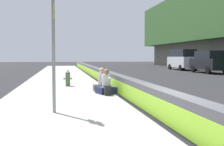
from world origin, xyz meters
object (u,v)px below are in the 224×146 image
at_px(backpack, 107,90).
at_px(parked_car_fourth, 209,62).
at_px(fire_hydrant, 68,78).
at_px(seated_person_foreground, 106,86).
at_px(seated_person_middle, 102,84).
at_px(parked_car_midline, 182,59).
at_px(route_sign_post, 54,38).

xyz_separation_m(backpack, parked_car_fourth, (14.91, -12.95, 0.85)).
xyz_separation_m(fire_hydrant, seated_person_foreground, (-3.29, -1.54, -0.12)).
bearing_deg(seated_person_foreground, fire_hydrant, 25.00).
bearing_deg(seated_person_middle, seated_person_foreground, -177.09).
distance_m(backpack, parked_car_midline, 25.12).
distance_m(route_sign_post, seated_person_middle, 5.30).
bearing_deg(seated_person_middle, parked_car_fourth, -43.98).
xyz_separation_m(seated_person_foreground, parked_car_fourth, (14.37, -12.91, 0.72)).
relative_size(seated_person_foreground, parked_car_midline, 0.20).
bearing_deg(route_sign_post, fire_hydrant, -4.40).
bearing_deg(route_sign_post, parked_car_fourth, -39.75).
height_order(seated_person_foreground, backpack, seated_person_foreground).
bearing_deg(fire_hydrant, seated_person_middle, -147.61).
xyz_separation_m(seated_person_foreground, parked_car_midline, (20.90, -13.02, 0.89)).
bearing_deg(backpack, fire_hydrant, 21.36).
height_order(fire_hydrant, seated_person_foreground, seated_person_foreground).
relative_size(fire_hydrant, seated_person_foreground, 0.84).
relative_size(route_sign_post, parked_car_midline, 0.71).
distance_m(seated_person_middle, parked_car_midline, 23.86).
xyz_separation_m(route_sign_post, parked_car_fourth, (18.01, -14.98, -1.03)).
height_order(fire_hydrant, parked_car_midline, parked_car_midline).
distance_m(seated_person_foreground, backpack, 0.55).
bearing_deg(fire_hydrant, backpack, -158.64).
distance_m(route_sign_post, backpack, 4.16).
height_order(route_sign_post, backpack, route_sign_post).
bearing_deg(seated_person_middle, route_sign_post, 156.22).
relative_size(seated_person_middle, parked_car_midline, 0.21).
xyz_separation_m(seated_person_middle, backpack, (-1.48, -0.01, -0.14)).
xyz_separation_m(seated_person_middle, parked_car_midline, (19.95, -13.07, 0.88)).
bearing_deg(seated_person_foreground, route_sign_post, 150.36).
distance_m(route_sign_post, seated_person_foreground, 4.53).
bearing_deg(seated_person_foreground, parked_car_fourth, -41.92).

